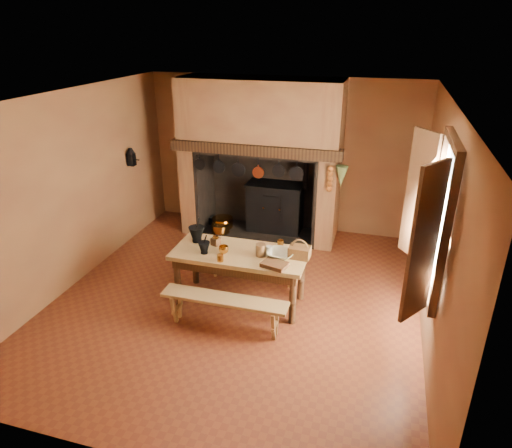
{
  "coord_description": "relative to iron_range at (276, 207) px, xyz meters",
  "views": [
    {
      "loc": [
        1.79,
        -5.25,
        3.61
      ],
      "look_at": [
        0.19,
        0.3,
        1.07
      ],
      "focal_mm": 32.0,
      "sensor_mm": 36.0,
      "label": 1
    }
  ],
  "objects": [
    {
      "name": "wooden_tray",
      "position": [
        0.66,
        -2.75,
        0.33
      ],
      "size": [
        0.36,
        0.3,
        0.05
      ],
      "primitive_type": "cube",
      "rotation": [
        0.0,
        0.0,
        -0.27
      ],
      "color": "#3C2213",
      "rests_on": "work_table"
    },
    {
      "name": "mortar_large",
      "position": [
        -0.57,
        -2.35,
        0.43
      ],
      "size": [
        0.22,
        0.22,
        0.38
      ],
      "rotation": [
        0.0,
        0.0,
        -0.43
      ],
      "color": "black",
      "rests_on": "work_table"
    },
    {
      "name": "chimney_breast",
      "position": [
        -0.26,
        -0.14,
        1.33
      ],
      "size": [
        2.95,
        0.96,
        2.8
      ],
      "color": "#9A6B3D",
      "rests_on": "floor"
    },
    {
      "name": "back_wall",
      "position": [
        0.04,
        0.3,
        0.92
      ],
      "size": [
        5.0,
        0.02,
        2.8
      ],
      "primitive_type": "cube",
      "color": "#9A6B3D",
      "rests_on": "floor"
    },
    {
      "name": "wall_right",
      "position": [
        2.54,
        -2.45,
        0.92
      ],
      "size": [
        0.02,
        5.5,
        2.8
      ],
      "primitive_type": "cube",
      "color": "#9A6B3D",
      "rests_on": "floor"
    },
    {
      "name": "work_table",
      "position": [
        0.1,
        -2.49,
        0.18
      ],
      "size": [
        1.81,
        0.81,
        0.79
      ],
      "color": "tan",
      "rests_on": "floor"
    },
    {
      "name": "mortar_small",
      "position": [
        -0.34,
        -2.66,
        0.39
      ],
      "size": [
        0.16,
        0.16,
        0.28
      ],
      "rotation": [
        0.0,
        0.0,
        -0.11
      ],
      "color": "black",
      "rests_on": "work_table"
    },
    {
      "name": "iron_range",
      "position": [
        0.0,
        0.0,
        0.0
      ],
      "size": [
        1.12,
        0.55,
        1.6
      ],
      "color": "black",
      "rests_on": "floor"
    },
    {
      "name": "herb_bunch",
      "position": [
        1.22,
        -0.66,
        0.9
      ],
      "size": [
        0.2,
        0.2,
        0.35
      ],
      "primitive_type": "cone",
      "rotation": [
        3.14,
        0.0,
        0.0
      ],
      "color": "#586730",
      "rests_on": "chimney_breast"
    },
    {
      "name": "floor",
      "position": [
        0.04,
        -2.45,
        -0.48
      ],
      "size": [
        5.5,
        5.5,
        0.0
      ],
      "primitive_type": "plane",
      "color": "#632E17",
      "rests_on": "ground"
    },
    {
      "name": "onion_string",
      "position": [
        1.04,
        -0.66,
        0.85
      ],
      "size": [
        0.12,
        0.1,
        0.46
      ],
      "primitive_type": null,
      "color": "#A7661E",
      "rests_on": "chimney_breast"
    },
    {
      "name": "brass_mug_b",
      "position": [
        0.6,
        -2.18,
        0.35
      ],
      "size": [
        0.09,
        0.09,
        0.1
      ],
      "primitive_type": "cylinder",
      "rotation": [
        0.0,
        0.0,
        0.1
      ],
      "color": "#BA792A",
      "rests_on": "work_table"
    },
    {
      "name": "hanging_pans",
      "position": [
        -0.3,
        -0.64,
        0.88
      ],
      "size": [
        1.92,
        0.29,
        0.27
      ],
      "color": "black",
      "rests_on": "chimney_breast"
    },
    {
      "name": "wall_left",
      "position": [
        -2.46,
        -2.45,
        0.92
      ],
      "size": [
        0.02,
        5.5,
        2.8
      ],
      "primitive_type": "cube",
      "color": "#9A6B3D",
      "rests_on": "floor"
    },
    {
      "name": "ceiling",
      "position": [
        0.04,
        -2.45,
        2.32
      ],
      "size": [
        5.5,
        5.5,
        0.0
      ],
      "primitive_type": "plane",
      "rotation": [
        3.14,
        0.0,
        0.0
      ],
      "color": "silver",
      "rests_on": "back_wall"
    },
    {
      "name": "coffee_grinder",
      "position": [
        -0.28,
        -2.38,
        0.36
      ],
      "size": [
        0.16,
        0.14,
        0.17
      ],
      "rotation": [
        0.0,
        0.0,
        -0.35
      ],
      "color": "#3C2213",
      "rests_on": "work_table"
    },
    {
      "name": "stoneware_crock",
      "position": [
        0.41,
        -2.51,
        0.38
      ],
      "size": [
        0.15,
        0.15,
        0.17
      ],
      "primitive_type": "cylinder",
      "rotation": [
        0.0,
        0.0,
        -0.16
      ],
      "color": "brown",
      "rests_on": "work_table"
    },
    {
      "name": "brass_mug_a",
      "position": [
        -0.05,
        -2.81,
        0.35
      ],
      "size": [
        0.08,
        0.08,
        0.09
      ],
      "primitive_type": "cylinder",
      "rotation": [
        0.0,
        0.0,
        0.0
      ],
      "color": "#BA792A",
      "rests_on": "work_table"
    },
    {
      "name": "bench_back",
      "position": [
        0.1,
        -1.89,
        -0.18
      ],
      "size": [
        1.45,
        0.25,
        0.41
      ],
      "color": "tan",
      "rests_on": "floor"
    },
    {
      "name": "bench_front",
      "position": [
        0.1,
        -3.14,
        -0.14
      ],
      "size": [
        1.63,
        0.29,
        0.46
      ],
      "color": "tan",
      "rests_on": "floor"
    },
    {
      "name": "mixing_bowl",
      "position": [
        0.67,
        -2.49,
        0.35
      ],
      "size": [
        0.37,
        0.37,
        0.09
      ],
      "primitive_type": "imported",
      "rotation": [
        0.0,
        0.0,
        -0.04
      ],
      "color": "beige",
      "rests_on": "work_table"
    },
    {
      "name": "wall_front",
      "position": [
        0.04,
        -5.2,
        0.92
      ],
      "size": [
        5.0,
        0.02,
        2.8
      ],
      "primitive_type": "cube",
      "color": "#9A6B3D",
      "rests_on": "floor"
    },
    {
      "name": "glass_jar",
      "position": [
        0.52,
        -2.51,
        0.38
      ],
      "size": [
        0.1,
        0.1,
        0.15
      ],
      "primitive_type": "cylinder",
      "rotation": [
        0.0,
        0.0,
        0.26
      ],
      "color": "beige",
      "rests_on": "work_table"
    },
    {
      "name": "brass_cup",
      "position": [
        -0.09,
        -2.58,
        0.35
      ],
      "size": [
        0.15,
        0.15,
        0.11
      ],
      "primitive_type": "imported",
      "rotation": [
        0.0,
        0.0,
        0.11
      ],
      "color": "#BA792A",
      "rests_on": "work_table"
    },
    {
      "name": "hearth_pans",
      "position": [
        -1.01,
        -0.23,
        -0.39
      ],
      "size": [
        0.51,
        0.62,
        0.2
      ],
      "color": "#BA792A",
      "rests_on": "floor"
    },
    {
      "name": "wicker_basket",
      "position": [
        0.91,
        -2.42,
        0.39
      ],
      "size": [
        0.29,
        0.21,
        0.27
      ],
      "rotation": [
        0.0,
        0.0,
        -0.05
      ],
      "color": "#4B3016",
      "rests_on": "work_table"
    },
    {
      "name": "wall_coffee_mill",
      "position": [
        -2.38,
        -0.9,
        1.03
      ],
      "size": [
        0.23,
        0.16,
        0.31
      ],
      "color": "black",
      "rests_on": "wall_left"
    },
    {
      "name": "window",
      "position": [
        2.39,
        -2.85,
        1.22
      ],
      "size": [
        0.39,
        1.75,
        1.76
      ],
      "color": "white",
      "rests_on": "wall_right"
    }
  ]
}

